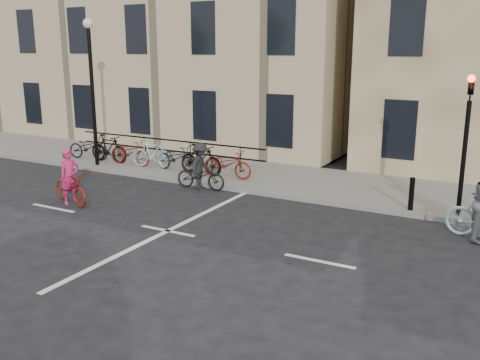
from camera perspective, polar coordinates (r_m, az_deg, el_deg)
The scene contains 9 objects.
ground at distance 13.47m, azimuth -7.71°, elevation -5.42°, with size 120.00×120.00×0.00m, color black.
sidewalk at distance 20.39m, azimuth -6.76°, elevation 1.54°, with size 46.00×4.00×0.15m, color slate.
building_west at distance 28.52m, azimuth -7.07°, elevation 15.34°, with size 20.00×10.00×10.00m, color tan.
traffic_light at distance 14.69m, azimuth 23.03°, elevation 5.08°, with size 0.18×0.30×3.90m.
lamp_post at distance 20.32m, azimuth -15.58°, elevation 10.81°, with size 0.36×0.36×5.28m.
bollard_east at distance 15.14m, azimuth 17.82°, elevation -1.41°, with size 0.14×0.14×0.90m, color black.
parked_bikes at distance 19.73m, azimuth -9.25°, elevation 2.72°, with size 8.30×1.23×1.05m.
cyclist_pink at distance 16.29m, azimuth -17.63°, elevation -0.48°, with size 1.91×1.15×1.61m.
cyclist_dark at distance 17.12m, azimuth -4.22°, elevation 0.96°, with size 1.73×1.01×1.50m.
Camera 1 is at (7.66, -10.14, 4.47)m, focal length 40.00 mm.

